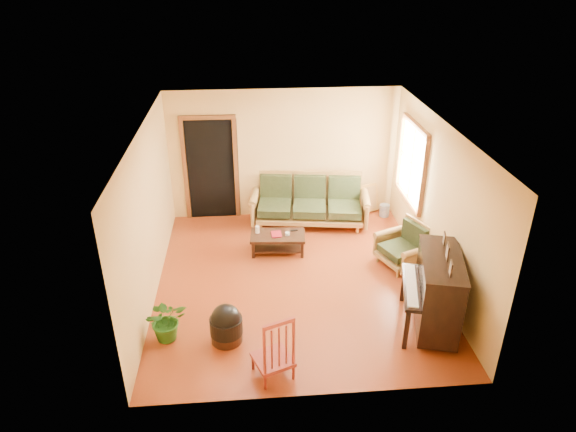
{
  "coord_description": "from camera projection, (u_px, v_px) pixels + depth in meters",
  "views": [
    {
      "loc": [
        -0.73,
        -7.06,
        4.82
      ],
      "look_at": [
        -0.11,
        0.2,
        1.1
      ],
      "focal_mm": 32.0,
      "sensor_mm": 36.0,
      "label": 1
    }
  ],
  "objects": [
    {
      "name": "sofa",
      "position": [
        310.0,
        202.0,
        10.09
      ],
      "size": [
        2.38,
        1.26,
        0.97
      ],
      "primitive_type": "cube",
      "rotation": [
        0.0,
        0.0,
        -0.14
      ],
      "color": "olive",
      "rests_on": "floor"
    },
    {
      "name": "potted_plant",
      "position": [
        167.0,
        320.0,
        7.09
      ],
      "size": [
        0.68,
        0.63,
        0.63
      ],
      "primitive_type": "imported",
      "rotation": [
        0.0,
        0.0,
        0.29
      ],
      "color": "#235919",
      "rests_on": "floor"
    },
    {
      "name": "red_chair",
      "position": [
        273.0,
        344.0,
        6.39
      ],
      "size": [
        0.6,
        0.63,
        0.97
      ],
      "primitive_type": "cube",
      "rotation": [
        0.0,
        0.0,
        0.37
      ],
      "color": "maroon",
      "rests_on": "floor"
    },
    {
      "name": "armchair",
      "position": [
        402.0,
        245.0,
        8.75
      ],
      "size": [
        1.01,
        1.03,
        0.8
      ],
      "primitive_type": "cube",
      "rotation": [
        0.0,
        0.0,
        0.4
      ],
      "color": "olive",
      "rests_on": "floor"
    },
    {
      "name": "piano",
      "position": [
        438.0,
        293.0,
        7.21
      ],
      "size": [
        1.06,
        1.44,
        1.14
      ],
      "primitive_type": "cube",
      "rotation": [
        0.0,
        0.0,
        -0.25
      ],
      "color": "black",
      "rests_on": "floor"
    },
    {
      "name": "leaning_frame",
      "position": [
        368.0,
        198.0,
        10.63
      ],
      "size": [
        0.48,
        0.28,
        0.64
      ],
      "primitive_type": "cube",
      "rotation": [
        0.0,
        0.0,
        0.38
      ],
      "color": "gold",
      "rests_on": "floor"
    },
    {
      "name": "ceramic_crock",
      "position": [
        384.0,
        210.0,
        10.55
      ],
      "size": [
        0.26,
        0.26,
        0.25
      ],
      "primitive_type": "cylinder",
      "rotation": [
        0.0,
        0.0,
        -0.33
      ],
      "color": "#3759A6",
      "rests_on": "floor"
    },
    {
      "name": "floor",
      "position": [
        296.0,
        280.0,
        8.51
      ],
      "size": [
        5.0,
        5.0,
        0.0
      ],
      "primitive_type": "plane",
      "color": "maroon",
      "rests_on": "ground"
    },
    {
      "name": "remote",
      "position": [
        294.0,
        230.0,
        9.3
      ],
      "size": [
        0.14,
        0.06,
        0.01
      ],
      "primitive_type": "cube",
      "rotation": [
        0.0,
        0.0,
        0.19
      ],
      "color": "black",
      "rests_on": "coffee_table"
    },
    {
      "name": "doorway",
      "position": [
        211.0,
        170.0,
        10.14
      ],
      "size": [
        1.08,
        0.16,
        2.05
      ],
      "primitive_type": "cube",
      "color": "black",
      "rests_on": "floor"
    },
    {
      "name": "footstool",
      "position": [
        226.0,
        328.0,
        7.09
      ],
      "size": [
        0.52,
        0.52,
        0.43
      ],
      "primitive_type": "cylinder",
      "rotation": [
        0.0,
        0.0,
        -0.16
      ],
      "color": "black",
      "rests_on": "floor"
    },
    {
      "name": "coffee_table",
      "position": [
        278.0,
        243.0,
        9.26
      ],
      "size": [
        1.01,
        0.61,
        0.35
      ],
      "primitive_type": "cube",
      "rotation": [
        0.0,
        0.0,
        -0.08
      ],
      "color": "black",
      "rests_on": "floor"
    },
    {
      "name": "book",
      "position": [
        271.0,
        235.0,
        9.15
      ],
      "size": [
        0.19,
        0.25,
        0.02
      ],
      "primitive_type": "imported",
      "rotation": [
        0.0,
        0.0,
        0.05
      ],
      "color": "maroon",
      "rests_on": "coffee_table"
    },
    {
      "name": "candle",
      "position": [
        257.0,
        230.0,
        9.2
      ],
      "size": [
        0.08,
        0.08,
        0.13
      ],
      "primitive_type": "cylinder",
      "rotation": [
        0.0,
        0.0,
        0.0
      ],
      "color": "white",
      "rests_on": "coffee_table"
    },
    {
      "name": "glass_jar",
      "position": [
        287.0,
        234.0,
        9.14
      ],
      "size": [
        0.09,
        0.09,
        0.05
      ],
      "primitive_type": "cylinder",
      "rotation": [
        0.0,
        0.0,
        0.08
      ],
      "color": "silver",
      "rests_on": "coffee_table"
    },
    {
      "name": "window",
      "position": [
        412.0,
        163.0,
        9.15
      ],
      "size": [
        0.12,
        1.36,
        1.46
      ],
      "primitive_type": "cube",
      "color": "white",
      "rests_on": "right_wall"
    }
  ]
}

